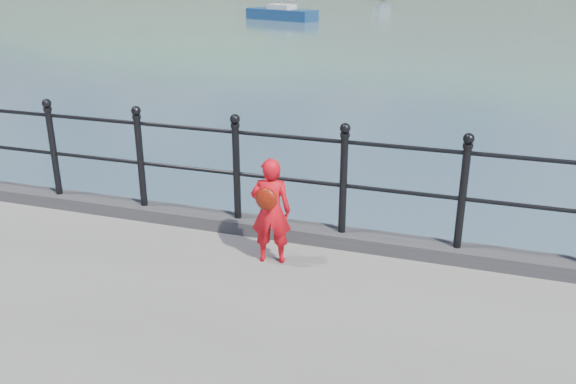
% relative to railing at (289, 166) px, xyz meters
% --- Properties ---
extents(ground, '(600.00, 600.00, 0.00)m').
position_rel_railing_xyz_m(ground, '(-0.00, 0.15, -1.82)').
color(ground, '#2D4251').
rests_on(ground, ground).
extents(kerb, '(60.00, 0.30, 0.15)m').
position_rel_railing_xyz_m(kerb, '(-0.00, -0.00, -0.75)').
color(kerb, '#28282B').
rests_on(kerb, quay).
extents(railing, '(18.11, 0.11, 1.20)m').
position_rel_railing_xyz_m(railing, '(0.00, 0.00, 0.00)').
color(railing, black).
rests_on(railing, kerb).
extents(child, '(0.45, 0.36, 1.10)m').
position_rel_railing_xyz_m(child, '(0.01, -0.60, -0.27)').
color(child, red).
rests_on(child, quay).
extents(sailboat_port, '(5.18, 3.07, 7.31)m').
position_rel_railing_xyz_m(sailboat_port, '(-11.68, 34.18, -1.48)').
color(sailboat_port, navy).
rests_on(sailboat_port, ground).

